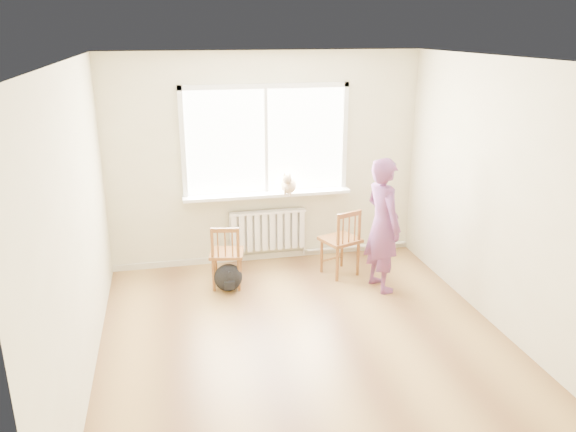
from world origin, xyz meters
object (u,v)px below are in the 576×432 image
chair_right (343,242)px  person (383,225)px  cat (288,184)px  backpack (228,278)px  chair_left (226,256)px

chair_right → person: person is taller
cat → backpack: size_ratio=1.31×
cat → chair_left: bearing=-128.4°
chair_left → chair_right: size_ratio=0.91×
person → cat: bearing=31.6°
chair_right → backpack: bearing=-14.6°
chair_right → cat: cat is taller
chair_left → backpack: 0.25m
chair_right → person: size_ratio=0.54×
chair_right → person: bearing=106.7°
cat → backpack: cat is taller
chair_left → cat: 1.24m
person → cat: person is taller
chair_left → backpack: bearing=101.7°
backpack → person: bearing=-9.6°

